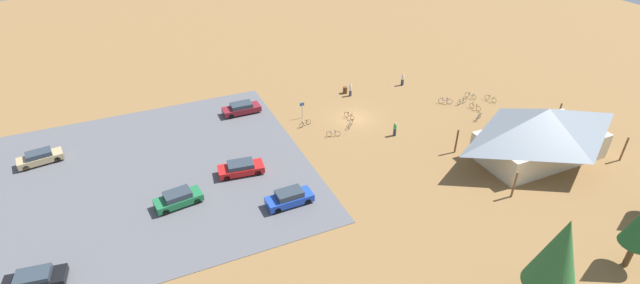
% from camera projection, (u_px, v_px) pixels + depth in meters
% --- Properties ---
extents(ground, '(160.00, 160.00, 0.00)m').
position_uv_depth(ground, '(354.00, 118.00, 56.82)').
color(ground, olive).
rests_on(ground, ground).
extents(parking_lot_asphalt, '(33.77, 29.41, 0.05)m').
position_uv_depth(parking_lot_asphalt, '(137.00, 179.00, 46.21)').
color(parking_lot_asphalt, '#56565B').
rests_on(parking_lot_asphalt, ground).
extents(bike_pavilion, '(15.33, 8.78, 5.74)m').
position_uv_depth(bike_pavilion, '(543.00, 131.00, 48.01)').
color(bike_pavilion, beige).
rests_on(bike_pavilion, ground).
extents(trash_bin, '(0.60, 0.60, 0.90)m').
position_uv_depth(trash_bin, '(345.00, 90.00, 62.63)').
color(trash_bin, brown).
rests_on(trash_bin, ground).
extents(lot_sign, '(0.56, 0.08, 2.20)m').
position_uv_depth(lot_sign, '(302.00, 108.00, 56.13)').
color(lot_sign, '#99999E').
rests_on(lot_sign, ground).
extents(pine_midwest, '(3.58, 3.58, 7.99)m').
position_uv_depth(pine_midwest, '(559.00, 254.00, 30.62)').
color(pine_midwest, brown).
rests_on(pine_midwest, ground).
extents(bicycle_yellow_edge_south, '(0.51, 1.76, 0.78)m').
position_uv_depth(bicycle_yellow_edge_south, '(491.00, 99.00, 60.57)').
color(bicycle_yellow_edge_south, black).
rests_on(bicycle_yellow_edge_south, ground).
extents(bicycle_orange_by_bin, '(0.50, 1.71, 0.85)m').
position_uv_depth(bicycle_orange_by_bin, '(475.00, 107.00, 58.60)').
color(bicycle_orange_by_bin, black).
rests_on(bicycle_orange_by_bin, ground).
extents(bicycle_blue_near_porch, '(1.51, 0.87, 0.76)m').
position_uv_depth(bicycle_blue_near_porch, '(478.00, 117.00, 56.37)').
color(bicycle_blue_near_porch, black).
rests_on(bicycle_blue_near_porch, ground).
extents(bicycle_silver_lone_east, '(1.56, 0.67, 0.76)m').
position_uv_depth(bicycle_silver_lone_east, '(333.00, 134.00, 53.00)').
color(bicycle_silver_lone_east, black).
rests_on(bicycle_silver_lone_east, ground).
extents(bicycle_purple_mid_cluster, '(1.49, 1.05, 0.87)m').
position_uv_depth(bicycle_purple_mid_cluster, '(445.00, 101.00, 59.96)').
color(bicycle_purple_mid_cluster, black).
rests_on(bicycle_purple_mid_cluster, ground).
extents(bicycle_black_edge_north, '(1.68, 0.65, 0.76)m').
position_uv_depth(bicycle_black_edge_north, '(305.00, 124.00, 55.03)').
color(bicycle_black_edge_north, black).
rests_on(bicycle_black_edge_north, ground).
extents(bicycle_teal_yard_left, '(0.69, 1.58, 0.75)m').
position_uv_depth(bicycle_teal_yard_left, '(471.00, 96.00, 61.35)').
color(bicycle_teal_yard_left, black).
rests_on(bicycle_teal_yard_left, ground).
extents(bicycle_green_yard_right, '(1.71, 0.51, 0.78)m').
position_uv_depth(bicycle_green_yard_right, '(462.00, 102.00, 59.90)').
color(bicycle_green_yard_right, black).
rests_on(bicycle_green_yard_right, ground).
extents(bicycle_white_yard_center, '(1.27, 1.37, 0.90)m').
position_uv_depth(bicycle_white_yard_center, '(351.00, 124.00, 54.89)').
color(bicycle_white_yard_center, black).
rests_on(bicycle_white_yard_center, ground).
extents(bicycle_red_lone_west, '(0.62, 1.62, 0.85)m').
position_uv_depth(bicycle_red_lone_west, '(349.00, 116.00, 56.54)').
color(bicycle_red_lone_west, black).
rests_on(bicycle_red_lone_west, ground).
extents(car_red_aisle_side, '(4.74, 2.43, 1.32)m').
position_uv_depth(car_red_aisle_side, '(241.00, 168.00, 46.57)').
color(car_red_aisle_side, red).
rests_on(car_red_aisle_side, parking_lot_asphalt).
extents(car_green_by_curb, '(4.45, 2.36, 1.42)m').
position_uv_depth(car_green_by_curb, '(178.00, 198.00, 42.39)').
color(car_green_by_curb, '#1E6B3D').
rests_on(car_green_by_curb, parking_lot_asphalt).
extents(car_blue_mid_lot, '(4.37, 1.83, 1.48)m').
position_uv_depth(car_blue_mid_lot, '(289.00, 198.00, 42.43)').
color(car_blue_mid_lot, '#1E42B2').
rests_on(car_blue_mid_lot, parking_lot_asphalt).
extents(car_black_front_row, '(4.55, 2.42, 1.24)m').
position_uv_depth(car_black_front_row, '(34.00, 280.00, 34.38)').
color(car_black_front_row, black).
rests_on(car_black_front_row, parking_lot_asphalt).
extents(car_maroon_far_end, '(4.63, 1.87, 1.37)m').
position_uv_depth(car_maroon_far_end, '(241.00, 108.00, 57.50)').
color(car_maroon_far_end, maroon).
rests_on(car_maroon_far_end, parking_lot_asphalt).
extents(car_tan_back_corner, '(4.48, 2.33, 1.37)m').
position_uv_depth(car_tan_back_corner, '(40.00, 157.00, 48.17)').
color(car_tan_back_corner, tan).
rests_on(car_tan_back_corner, parking_lot_asphalt).
extents(visitor_at_bikes, '(0.36, 0.37, 1.69)m').
position_uv_depth(visitor_at_bikes, '(395.00, 129.00, 52.90)').
color(visitor_at_bikes, '#2D3347').
rests_on(visitor_at_bikes, ground).
extents(visitor_near_lot, '(0.36, 0.37, 1.73)m').
position_uv_depth(visitor_near_lot, '(403.00, 79.00, 64.55)').
color(visitor_near_lot, '#2D3347').
rests_on(visitor_near_lot, ground).
extents(visitor_crossing_yard, '(0.40, 0.38, 1.74)m').
position_uv_depth(visitor_crossing_yard, '(351.00, 90.00, 61.66)').
color(visitor_crossing_yard, '#2D3347').
rests_on(visitor_crossing_yard, ground).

